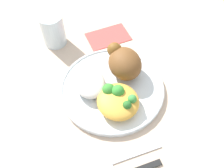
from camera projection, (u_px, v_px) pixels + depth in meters
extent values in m
plane|color=#D0B197|center=(112.00, 90.00, 0.60)|extent=(2.00, 2.00, 0.00)
cylinder|color=silver|center=(112.00, 89.00, 0.59)|extent=(0.25, 0.25, 0.01)
torus|color=silver|center=(112.00, 87.00, 0.59)|extent=(0.25, 0.25, 0.01)
ellipsoid|color=brown|center=(125.00, 64.00, 0.59)|extent=(0.09, 0.08, 0.07)
sphere|color=brown|center=(115.00, 50.00, 0.59)|extent=(0.04, 0.04, 0.04)
ellipsoid|color=silver|center=(89.00, 82.00, 0.57)|extent=(0.09, 0.07, 0.03)
ellipsoid|color=gold|center=(118.00, 101.00, 0.54)|extent=(0.10, 0.09, 0.03)
sphere|color=#3A8D32|center=(109.00, 90.00, 0.55)|extent=(0.03, 0.03, 0.03)
sphere|color=green|center=(132.00, 99.00, 0.53)|extent=(0.02, 0.02, 0.02)
sphere|color=#2D6D2A|center=(127.00, 105.00, 0.52)|extent=(0.02, 0.02, 0.02)
sphere|color=green|center=(119.00, 91.00, 0.54)|extent=(0.03, 0.03, 0.03)
sphere|color=#337025|center=(128.00, 96.00, 0.55)|extent=(0.02, 0.02, 0.02)
cube|color=silver|center=(137.00, 154.00, 0.50)|extent=(0.01, 0.11, 0.01)
cube|color=silver|center=(104.00, 165.00, 0.49)|extent=(0.02, 0.03, 0.00)
cube|color=black|center=(142.00, 168.00, 0.48)|extent=(0.01, 0.08, 0.01)
cylinder|color=silver|center=(53.00, 30.00, 0.66)|extent=(0.06, 0.06, 0.09)
cube|color=#DB4C47|center=(108.00, 36.00, 0.71)|extent=(0.08, 0.12, 0.00)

